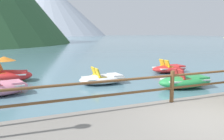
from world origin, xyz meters
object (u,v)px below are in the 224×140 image
(pedal_boat_0, at_px, (169,68))
(pedal_boat_1, at_px, (0,88))
(pedal_boat_5, at_px, (103,79))
(pedal_boat_2, at_px, (186,81))
(pedal_boat_7, at_px, (7,73))

(pedal_boat_0, relative_size, pedal_boat_1, 1.01)
(pedal_boat_5, bearing_deg, pedal_boat_2, -36.88)
(pedal_boat_1, xyz_separation_m, pedal_boat_7, (0.28, 2.77, 0.12))
(pedal_boat_1, relative_size, pedal_boat_5, 0.99)
(pedal_boat_1, xyz_separation_m, pedal_boat_5, (4.53, 0.42, -0.06))
(pedal_boat_0, bearing_deg, pedal_boat_2, -116.84)
(pedal_boat_0, relative_size, pedal_boat_5, 1.00)
(pedal_boat_5, height_order, pedal_boat_7, pedal_boat_7)
(pedal_boat_5, relative_size, pedal_boat_7, 0.93)
(pedal_boat_0, relative_size, pedal_boat_2, 0.88)
(pedal_boat_0, xyz_separation_m, pedal_boat_2, (-1.89, -3.73, 0.06))
(pedal_boat_0, xyz_separation_m, pedal_boat_1, (-9.48, -1.86, 0.06))
(pedal_boat_1, height_order, pedal_boat_5, pedal_boat_1)
(pedal_boat_5, bearing_deg, pedal_boat_0, 16.16)
(pedal_boat_0, distance_m, pedal_boat_5, 5.15)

